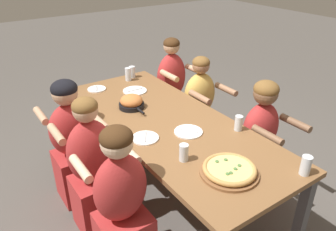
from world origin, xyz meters
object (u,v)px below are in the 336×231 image
at_px(skillet_bowl, 132,102).
at_px(empty_plate_a, 135,91).
at_px(diner_near_center, 93,173).
at_px(empty_plate_b, 188,132).
at_px(drinking_glass_d, 132,73).
at_px(drinking_glass_a, 184,153).
at_px(empty_plate_d, 97,89).
at_px(diner_far_midleft, 199,112).
at_px(pizza_board_main, 229,170).
at_px(drinking_glass_e, 238,124).
at_px(empty_plate_c, 145,138).
at_px(drinking_glass_b, 306,166).
at_px(diner_near_midright, 122,209).
at_px(drinking_glass_c, 128,75).
at_px(diner_far_midright, 258,145).
at_px(diner_near_midleft, 73,146).
at_px(diner_far_left, 171,93).

distance_m(skillet_bowl, empty_plate_a, 0.37).
bearing_deg(empty_plate_a, diner_near_center, -48.60).
bearing_deg(empty_plate_b, drinking_glass_d, 170.43).
bearing_deg(drinking_glass_a, empty_plate_b, 137.39).
height_order(drinking_glass_a, drinking_glass_d, drinking_glass_d).
bearing_deg(empty_plate_d, diner_far_midleft, 58.94).
xyz_separation_m(pizza_board_main, drinking_glass_a, (-0.28, -0.15, 0.03)).
xyz_separation_m(drinking_glass_e, diner_far_midleft, (-0.84, 0.31, -0.34)).
xyz_separation_m(empty_plate_b, drinking_glass_e, (0.19, 0.35, 0.05)).
relative_size(pizza_board_main, empty_plate_d, 2.06).
bearing_deg(skillet_bowl, empty_plate_c, -18.37).
bearing_deg(empty_plate_a, empty_plate_c, -24.43).
distance_m(drinking_glass_e, diner_near_center, 1.19).
bearing_deg(diner_far_midleft, skillet_bowl, 1.13).
xyz_separation_m(empty_plate_a, drinking_glass_d, (-0.35, 0.17, 0.05)).
bearing_deg(drinking_glass_b, diner_near_midright, -121.95).
distance_m(drinking_glass_a, drinking_glass_d, 1.63).
bearing_deg(diner_far_midleft, empty_plate_a, -25.30).
height_order(skillet_bowl, empty_plate_c, skillet_bowl).
xyz_separation_m(empty_plate_a, drinking_glass_c, (-0.30, 0.09, 0.05)).
distance_m(drinking_glass_d, diner_far_midright, 1.56).
relative_size(empty_plate_a, drinking_glass_d, 1.89).
height_order(empty_plate_b, drinking_glass_d, drinking_glass_d).
height_order(pizza_board_main, drinking_glass_a, drinking_glass_a).
relative_size(drinking_glass_b, diner_far_midleft, 0.12).
xyz_separation_m(pizza_board_main, diner_near_midleft, (-1.27, -0.60, -0.28)).
height_order(empty_plate_a, diner_far_midleft, diner_far_midleft).
relative_size(diner_far_left, diner_near_center, 1.02).
bearing_deg(drinking_glass_c, diner_near_center, -41.18).
bearing_deg(drinking_glass_d, diner_near_center, -42.11).
distance_m(drinking_glass_d, diner_near_midleft, 1.13).
bearing_deg(drinking_glass_d, drinking_glass_e, 4.96).
xyz_separation_m(empty_plate_c, diner_near_center, (-0.16, -0.38, -0.26)).
bearing_deg(drinking_glass_a, drinking_glass_d, 163.31).
height_order(empty_plate_c, drinking_glass_b, drinking_glass_b).
xyz_separation_m(drinking_glass_e, diner_far_midright, (-0.02, 0.31, -0.32)).
xyz_separation_m(drinking_glass_a, drinking_glass_e, (-0.08, 0.60, -0.01)).
relative_size(drinking_glass_b, drinking_glass_c, 0.95).
bearing_deg(diner_far_midright, drinking_glass_e, 3.68).
bearing_deg(diner_far_midleft, drinking_glass_d, -55.68).
bearing_deg(drinking_glass_e, empty_plate_c, -114.15).
height_order(empty_plate_d, drinking_glass_e, drinking_glass_e).
distance_m(pizza_board_main, empty_plate_d, 1.76).
bearing_deg(drinking_glass_d, diner_far_midleft, 34.32).
bearing_deg(drinking_glass_b, diner_near_midleft, -147.08).
bearing_deg(empty_plate_c, empty_plate_b, 71.09).
bearing_deg(empty_plate_c, diner_near_midleft, -147.68).
distance_m(empty_plate_b, drinking_glass_e, 0.40).
height_order(diner_near_midright, diner_near_center, diner_near_center).
xyz_separation_m(pizza_board_main, empty_plate_b, (-0.56, 0.10, -0.02)).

